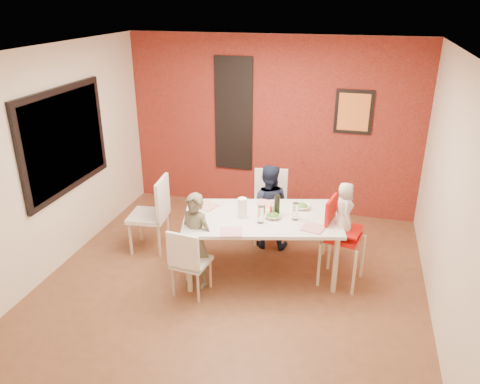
% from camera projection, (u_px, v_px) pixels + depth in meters
% --- Properties ---
extents(ground, '(4.50, 4.50, 0.00)m').
position_uv_depth(ground, '(234.00, 280.00, 5.70)').
color(ground, brown).
rests_on(ground, ground).
extents(ceiling, '(4.50, 4.50, 0.02)m').
position_uv_depth(ceiling, '(232.00, 51.00, 4.64)').
color(ceiling, silver).
rests_on(ceiling, wall_back).
extents(wall_back, '(4.50, 0.02, 2.70)m').
position_uv_depth(wall_back, '(272.00, 126.00, 7.17)').
color(wall_back, '#EFDFC6').
rests_on(wall_back, ground).
extents(wall_front, '(4.50, 0.02, 2.70)m').
position_uv_depth(wall_front, '(145.00, 294.00, 3.17)').
color(wall_front, '#EFDFC6').
rests_on(wall_front, ground).
extents(wall_left, '(0.02, 4.50, 2.70)m').
position_uv_depth(wall_left, '(55.00, 160.00, 5.69)').
color(wall_left, '#EFDFC6').
rests_on(wall_left, ground).
extents(wall_right, '(0.02, 4.50, 2.70)m').
position_uv_depth(wall_right, '(451.00, 198.00, 4.65)').
color(wall_right, '#EFDFC6').
rests_on(wall_right, ground).
extents(brick_accent_wall, '(4.50, 0.02, 2.70)m').
position_uv_depth(brick_accent_wall, '(272.00, 126.00, 7.16)').
color(brick_accent_wall, maroon).
rests_on(brick_accent_wall, ground).
extents(picture_window_frame, '(0.05, 1.70, 1.30)m').
position_uv_depth(picture_window_frame, '(65.00, 140.00, 5.79)').
color(picture_window_frame, black).
rests_on(picture_window_frame, wall_left).
extents(picture_window_pane, '(0.02, 1.55, 1.15)m').
position_uv_depth(picture_window_pane, '(66.00, 140.00, 5.78)').
color(picture_window_pane, black).
rests_on(picture_window_pane, wall_left).
extents(glassblock_strip, '(0.55, 0.03, 1.70)m').
position_uv_depth(glassblock_strip, '(234.00, 115.00, 7.22)').
color(glassblock_strip, silver).
rests_on(glassblock_strip, wall_back).
extents(glassblock_surround, '(0.60, 0.03, 1.76)m').
position_uv_depth(glassblock_surround, '(234.00, 115.00, 7.22)').
color(glassblock_surround, black).
rests_on(glassblock_surround, wall_back).
extents(art_print_frame, '(0.54, 0.03, 0.64)m').
position_uv_depth(art_print_frame, '(354.00, 112.00, 6.74)').
color(art_print_frame, black).
rests_on(art_print_frame, wall_back).
extents(art_print_canvas, '(0.44, 0.01, 0.54)m').
position_uv_depth(art_print_canvas, '(354.00, 112.00, 6.73)').
color(art_print_canvas, orange).
rests_on(art_print_canvas, wall_back).
extents(dining_table, '(2.04, 1.44, 0.77)m').
position_uv_depth(dining_table, '(261.00, 221.00, 5.62)').
color(dining_table, silver).
rests_on(dining_table, ground).
extents(chair_near, '(0.44, 0.44, 0.84)m').
position_uv_depth(chair_near, '(188.00, 260.00, 5.25)').
color(chair_near, white).
rests_on(chair_near, ground).
extents(chair_far, '(0.53, 0.53, 0.99)m').
position_uv_depth(chair_far, '(270.00, 201.00, 6.52)').
color(chair_far, white).
rests_on(chair_far, ground).
extents(chair_left, '(0.53, 0.53, 1.03)m').
position_uv_depth(chair_left, '(154.00, 211.00, 6.18)').
color(chair_left, white).
rests_on(chair_left, ground).
extents(high_chair, '(0.53, 0.53, 1.07)m').
position_uv_depth(high_chair, '(339.00, 233.00, 5.46)').
color(high_chair, red).
rests_on(high_chair, ground).
extents(child_near, '(0.49, 0.39, 1.17)m').
position_uv_depth(child_near, '(195.00, 241.00, 5.41)').
color(child_near, brown).
rests_on(child_near, ground).
extents(child_far, '(0.60, 0.49, 1.18)m').
position_uv_depth(child_far, '(268.00, 206.00, 6.28)').
color(child_far, '#161C31').
rests_on(child_far, ground).
extents(toddler, '(0.27, 0.36, 0.65)m').
position_uv_depth(toddler, '(344.00, 210.00, 5.32)').
color(toddler, beige).
rests_on(toddler, high_chair).
extents(plate_near_left, '(0.30, 0.30, 0.01)m').
position_uv_depth(plate_near_left, '(231.00, 232.00, 5.22)').
color(plate_near_left, white).
rests_on(plate_near_left, dining_table).
extents(plate_far_mid, '(0.22, 0.22, 0.01)m').
position_uv_depth(plate_far_mid, '(265.00, 203.00, 5.94)').
color(plate_far_mid, white).
rests_on(plate_far_mid, dining_table).
extents(plate_near_right, '(0.29, 0.29, 0.01)m').
position_uv_depth(plate_near_right, '(313.00, 228.00, 5.30)').
color(plate_near_right, silver).
rests_on(plate_near_right, dining_table).
extents(plate_far_left, '(0.31, 0.31, 0.01)m').
position_uv_depth(plate_far_left, '(207.00, 206.00, 5.85)').
color(plate_far_left, white).
rests_on(plate_far_left, dining_table).
extents(salad_bowl_a, '(0.20, 0.20, 0.05)m').
position_uv_depth(salad_bowl_a, '(273.00, 216.00, 5.54)').
color(salad_bowl_a, white).
rests_on(salad_bowl_a, dining_table).
extents(salad_bowl_b, '(0.23, 0.23, 0.05)m').
position_uv_depth(salad_bowl_b, '(302.00, 207.00, 5.79)').
color(salad_bowl_b, white).
rests_on(salad_bowl_b, dining_table).
extents(wine_bottle, '(0.07, 0.07, 0.26)m').
position_uv_depth(wine_bottle, '(277.00, 205.00, 5.57)').
color(wine_bottle, black).
rests_on(wine_bottle, dining_table).
extents(wine_glass_a, '(0.07, 0.07, 0.20)m').
position_uv_depth(wine_glass_a, '(261.00, 215.00, 5.40)').
color(wine_glass_a, white).
rests_on(wine_glass_a, dining_table).
extents(wine_glass_b, '(0.07, 0.07, 0.21)m').
position_uv_depth(wine_glass_b, '(295.00, 211.00, 5.47)').
color(wine_glass_b, white).
rests_on(wine_glass_b, dining_table).
extents(paper_towel_roll, '(0.11, 0.11, 0.24)m').
position_uv_depth(paper_towel_roll, '(242.00, 208.00, 5.52)').
color(paper_towel_roll, white).
rests_on(paper_towel_roll, dining_table).
extents(condiment_red, '(0.03, 0.03, 0.14)m').
position_uv_depth(condiment_red, '(271.00, 212.00, 5.55)').
color(condiment_red, red).
rests_on(condiment_red, dining_table).
extents(condiment_green, '(0.03, 0.03, 0.13)m').
position_uv_depth(condiment_green, '(274.00, 211.00, 5.58)').
color(condiment_green, '#337326').
rests_on(condiment_green, dining_table).
extents(condiment_brown, '(0.03, 0.03, 0.13)m').
position_uv_depth(condiment_brown, '(264.00, 210.00, 5.60)').
color(condiment_brown, brown).
rests_on(condiment_brown, dining_table).
extents(sippy_cup, '(0.07, 0.07, 0.12)m').
position_uv_depth(sippy_cup, '(330.00, 210.00, 5.61)').
color(sippy_cup, orange).
rests_on(sippy_cup, dining_table).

